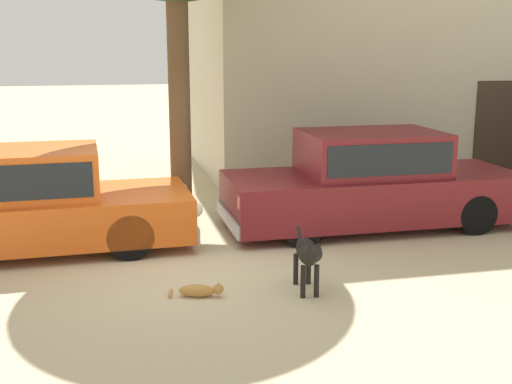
{
  "coord_description": "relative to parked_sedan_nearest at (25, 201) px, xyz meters",
  "views": [
    {
      "loc": [
        -1.03,
        -7.99,
        2.8
      ],
      "look_at": [
        0.87,
        0.2,
        0.9
      ],
      "focal_mm": 45.91,
      "sensor_mm": 36.0,
      "label": 1
    }
  ],
  "objects": [
    {
      "name": "ground_plane",
      "position": [
        2.14,
        -1.21,
        -0.7
      ],
      "size": [
        80.0,
        80.0,
        0.0
      ],
      "primitive_type": "plane",
      "color": "#CCB78E"
    },
    {
      "name": "parked_sedan_second",
      "position": [
        5.12,
        0.08,
        0.04
      ],
      "size": [
        4.7,
        1.72,
        1.51
      ],
      "rotation": [
        0.0,
        0.0,
        -0.0
      ],
      "color": "maroon",
      "rests_on": "ground_plane"
    },
    {
      "name": "stray_dog_spotted",
      "position": [
        3.3,
        -2.38,
        -0.23
      ],
      "size": [
        0.27,
        1.05,
        0.7
      ],
      "rotation": [
        0.0,
        0.0,
        4.62
      ],
      "color": "black",
      "rests_on": "ground_plane"
    },
    {
      "name": "stray_cat",
      "position": [
        2.07,
        -2.25,
        -0.63
      ],
      "size": [
        0.62,
        0.35,
        0.17
      ],
      "rotation": [
        0.0,
        0.0,
        6.01
      ],
      "color": "#B77F3D",
      "rests_on": "ground_plane"
    },
    {
      "name": "parked_sedan_nearest",
      "position": [
        0.0,
        0.0,
        0.0
      ],
      "size": [
        4.63,
        1.83,
        1.42
      ],
      "rotation": [
        0.0,
        0.0,
        0.03
      ],
      "color": "#D15619",
      "rests_on": "ground_plane"
    }
  ]
}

